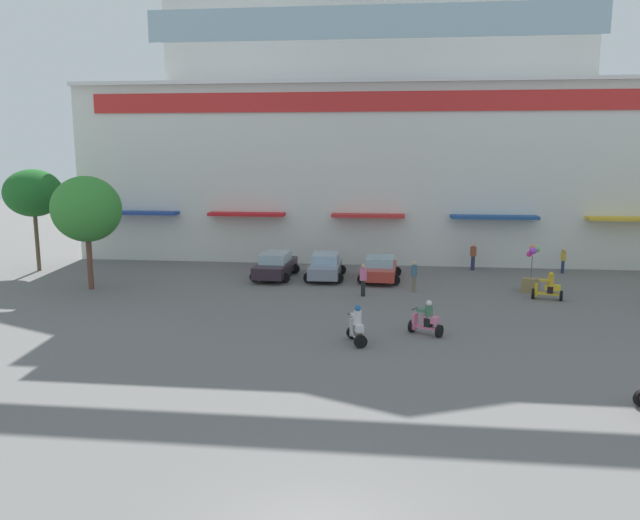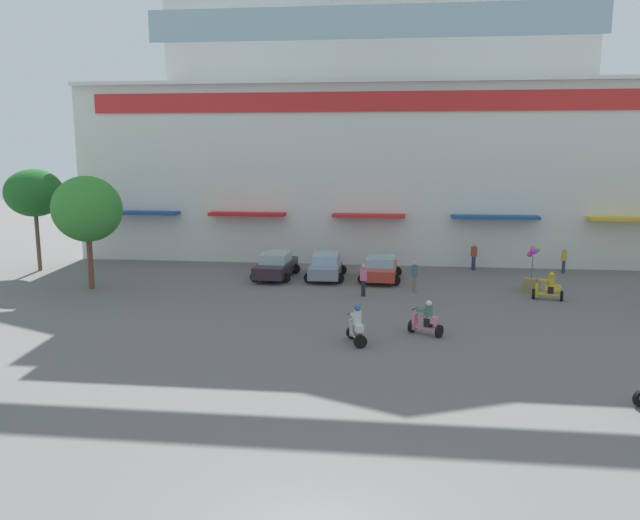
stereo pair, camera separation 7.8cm
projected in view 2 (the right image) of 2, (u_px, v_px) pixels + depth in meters
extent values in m
plane|color=slate|center=(355.00, 344.00, 24.53)|extent=(128.00, 128.00, 0.00)
cube|color=silver|center=(375.00, 172.00, 46.86)|extent=(40.00, 13.79, 11.65)
cube|color=silver|center=(378.00, 32.00, 45.74)|extent=(27.95, 12.41, 8.61)
cube|color=red|center=(373.00, 101.00, 39.23)|extent=(36.80, 0.12, 1.23)
cube|color=silver|center=(373.00, 80.00, 38.97)|extent=(40.00, 0.70, 0.24)
cube|color=navy|center=(136.00, 213.00, 41.83)|extent=(5.86, 1.10, 0.20)
cube|color=red|center=(247.00, 214.00, 40.95)|extent=(5.02, 1.10, 0.20)
cube|color=red|center=(369.00, 216.00, 40.04)|extent=(4.67, 1.10, 0.20)
cube|color=#224C89|center=(495.00, 217.00, 39.13)|extent=(5.38, 1.10, 0.20)
cube|color=gold|center=(636.00, 219.00, 38.17)|extent=(5.60, 1.10, 0.20)
cube|color=#99B7C6|center=(371.00, 22.00, 33.20)|extent=(24.60, 0.08, 1.72)
cylinder|color=brown|center=(38.00, 242.00, 39.06)|extent=(0.24, 0.24, 3.65)
ellipsoid|color=#1F6224|center=(34.00, 193.00, 38.52)|extent=(3.50, 3.53, 2.93)
cylinder|color=brown|center=(90.00, 261.00, 33.95)|extent=(0.30, 0.30, 3.07)
ellipsoid|color=#358332|center=(87.00, 209.00, 33.44)|extent=(3.77, 3.30, 3.53)
cube|color=#2C202A|center=(276.00, 268.00, 37.02)|extent=(2.01, 4.56, 0.68)
cube|color=#A3BDC6|center=(276.00, 257.00, 36.91)|extent=(1.64, 2.31, 0.57)
cylinder|color=black|center=(267.00, 268.00, 38.57)|extent=(0.61, 0.20, 0.60)
cylinder|color=black|center=(295.00, 269.00, 38.27)|extent=(0.61, 0.20, 0.60)
cylinder|color=black|center=(255.00, 277.00, 35.88)|extent=(0.61, 0.20, 0.60)
cylinder|color=black|center=(285.00, 278.00, 35.58)|extent=(0.61, 0.20, 0.60)
cube|color=gray|center=(326.00, 269.00, 36.74)|extent=(1.79, 4.13, 0.68)
cube|color=#99B2C9|center=(326.00, 258.00, 36.63)|extent=(1.51, 2.07, 0.56)
cylinder|color=black|center=(314.00, 269.00, 38.12)|extent=(0.60, 0.18, 0.60)
cylinder|color=black|center=(342.00, 270.00, 37.96)|extent=(0.60, 0.18, 0.60)
cylinder|color=black|center=(309.00, 278.00, 35.63)|extent=(0.60, 0.18, 0.60)
cylinder|color=black|center=(339.00, 278.00, 35.47)|extent=(0.60, 0.18, 0.60)
cube|color=#B5382D|center=(380.00, 271.00, 36.27)|extent=(1.98, 4.11, 0.62)
cube|color=#91BDCC|center=(381.00, 261.00, 36.17)|extent=(1.64, 2.08, 0.50)
cylinder|color=black|center=(367.00, 271.00, 37.68)|extent=(0.61, 0.19, 0.60)
cylinder|color=black|center=(397.00, 272.00, 37.40)|extent=(0.61, 0.19, 0.60)
cylinder|color=black|center=(363.00, 279.00, 35.25)|extent=(0.61, 0.19, 0.60)
cylinder|color=black|center=(395.00, 280.00, 34.97)|extent=(0.61, 0.19, 0.60)
cylinder|color=black|center=(353.00, 333.00, 25.18)|extent=(0.54, 0.29, 0.52)
cylinder|color=black|center=(360.00, 342.00, 24.00)|extent=(0.54, 0.29, 0.52)
cube|color=silver|center=(356.00, 336.00, 24.58)|extent=(0.59, 1.12, 0.10)
cube|color=silver|center=(358.00, 327.00, 24.29)|extent=(0.49, 0.75, 0.28)
cube|color=silver|center=(353.00, 327.00, 25.02)|extent=(0.35, 0.23, 0.71)
cylinder|color=black|center=(353.00, 314.00, 24.95)|extent=(0.51, 0.19, 0.04)
cube|color=#6D615D|center=(357.00, 329.00, 24.41)|extent=(0.39, 0.36, 0.36)
cylinder|color=silver|center=(357.00, 318.00, 24.33)|extent=(0.40, 0.40, 0.58)
sphere|color=#24599A|center=(357.00, 308.00, 24.26)|extent=(0.25, 0.25, 0.25)
cube|color=silver|center=(356.00, 315.00, 24.58)|extent=(0.46, 0.52, 0.10)
cylinder|color=black|center=(412.00, 326.00, 26.10)|extent=(0.39, 0.52, 0.52)
cylinder|color=black|center=(439.00, 331.00, 25.36)|extent=(0.39, 0.52, 0.52)
cube|color=#D96C92|center=(425.00, 327.00, 25.72)|extent=(1.09, 0.79, 0.10)
cube|color=#D96C92|center=(431.00, 320.00, 25.52)|extent=(0.75, 0.61, 0.28)
cube|color=#D96C92|center=(415.00, 321.00, 25.98)|extent=(0.28, 0.35, 0.67)
cylinder|color=black|center=(415.00, 309.00, 25.90)|extent=(0.29, 0.47, 0.04)
cube|color=black|center=(428.00, 322.00, 25.60)|extent=(0.40, 0.42, 0.36)
cylinder|color=#416D52|center=(429.00, 312.00, 25.52)|extent=(0.44, 0.44, 0.50)
sphere|color=silver|center=(429.00, 303.00, 25.46)|extent=(0.25, 0.25, 0.25)
cube|color=#416D52|center=(423.00, 310.00, 25.68)|extent=(0.55, 0.52, 0.10)
cylinder|color=black|center=(533.00, 294.00, 31.91)|extent=(0.26, 0.54, 0.52)
cylinder|color=black|center=(562.00, 296.00, 31.45)|extent=(0.26, 0.54, 0.52)
cube|color=gold|center=(548.00, 294.00, 31.67)|extent=(1.22, 0.55, 0.10)
cube|color=gold|center=(553.00, 288.00, 31.53)|extent=(0.80, 0.47, 0.28)
cube|color=gold|center=(537.00, 290.00, 31.83)|extent=(0.21, 0.34, 0.64)
cylinder|color=black|center=(537.00, 280.00, 31.74)|extent=(0.16, 0.51, 0.04)
cube|color=black|center=(551.00, 290.00, 31.58)|extent=(0.35, 0.38, 0.36)
cylinder|color=gold|center=(551.00, 281.00, 31.51)|extent=(0.39, 0.39, 0.51)
sphere|color=gold|center=(552.00, 274.00, 31.44)|extent=(0.25, 0.25, 0.25)
cube|color=gold|center=(545.00, 280.00, 31.60)|extent=(0.51, 0.43, 0.10)
cylinder|color=#282948|center=(473.00, 263.00, 39.29)|extent=(0.28, 0.28, 0.91)
cylinder|color=brown|center=(474.00, 252.00, 39.16)|extent=(0.46, 0.46, 0.58)
sphere|color=tan|center=(474.00, 245.00, 39.09)|extent=(0.22, 0.22, 0.22)
cylinder|color=#6F6451|center=(414.00, 284.00, 33.38)|extent=(0.27, 0.27, 0.88)
cylinder|color=#3C627D|center=(415.00, 271.00, 33.25)|extent=(0.44, 0.44, 0.57)
sphere|color=tan|center=(415.00, 263.00, 33.18)|extent=(0.21, 0.21, 0.21)
cylinder|color=black|center=(363.00, 288.00, 32.43)|extent=(0.31, 0.31, 0.84)
cylinder|color=#D86899|center=(363.00, 275.00, 32.31)|extent=(0.50, 0.50, 0.61)
sphere|color=tan|center=(364.00, 267.00, 32.23)|extent=(0.23, 0.23, 0.23)
cylinder|color=#263150|center=(563.00, 267.00, 38.32)|extent=(0.24, 0.24, 0.80)
cylinder|color=gold|center=(564.00, 256.00, 38.20)|extent=(0.39, 0.39, 0.54)
sphere|color=tan|center=(565.00, 250.00, 38.14)|extent=(0.22, 0.22, 0.22)
cube|color=olive|center=(531.00, 285.00, 33.33)|extent=(1.04, 0.84, 0.75)
cylinder|color=#4C4C4C|center=(532.00, 267.00, 33.15)|extent=(0.04, 0.04, 1.20)
sphere|color=#51C454|center=(537.00, 249.00, 33.00)|extent=(0.33, 0.33, 0.33)
sphere|color=orange|center=(533.00, 248.00, 33.16)|extent=(0.32, 0.32, 0.32)
sphere|color=#E22E9B|center=(530.00, 254.00, 33.02)|extent=(0.29, 0.29, 0.29)
sphere|color=purple|center=(534.00, 251.00, 32.77)|extent=(0.40, 0.40, 0.40)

